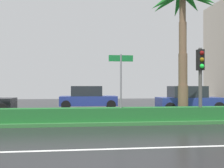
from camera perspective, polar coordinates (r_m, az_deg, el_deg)
ground_plane at (r=14.25m, az=-6.16°, el=-7.61°), size 90.00×42.00×0.10m
near_lane_divider_stripe at (r=7.34m, az=-5.63°, el=-14.07°), size 81.00×0.14×0.01m
median_strip at (r=13.24m, az=-6.12°, el=-7.61°), size 85.50×4.00×0.15m
median_hedge at (r=11.80m, az=-6.05°, el=-6.66°), size 76.50×0.70×0.60m
palm_tree_centre_left at (r=14.41m, az=15.15°, el=15.65°), size 3.63×3.67×7.00m
traffic_signal_median_right at (r=12.73m, az=18.74°, el=2.82°), size 0.28×0.43×3.34m
street_name_sign at (r=11.69m, az=1.95°, el=1.27°), size 1.10×0.08×3.00m
car_in_traffic_second at (r=20.08m, az=-5.30°, el=-3.00°), size 4.30×2.02×1.72m
car_in_traffic_third at (r=18.46m, az=16.36°, el=-3.22°), size 4.30×2.02×1.72m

